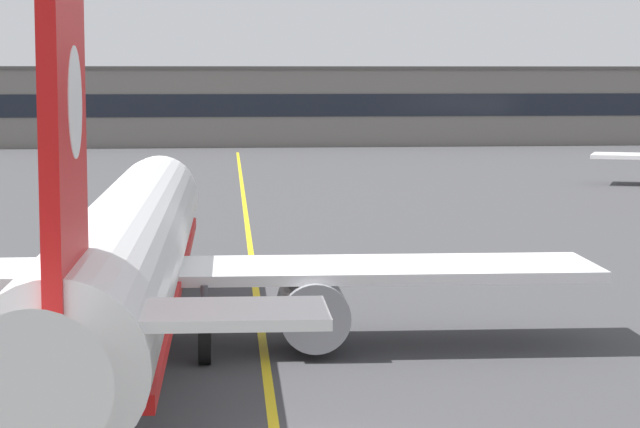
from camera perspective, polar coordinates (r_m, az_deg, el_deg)
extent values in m
cube|color=yellow|center=(61.88, -2.97, -2.46)|extent=(5.85, 179.92, 0.01)
cylinder|color=white|center=(43.76, -8.49, -1.54)|extent=(5.00, 36.11, 3.80)
cone|color=white|center=(62.89, -7.12, 0.85)|extent=(3.69, 2.72, 3.61)
cone|color=white|center=(24.69, -12.05, -6.76)|extent=(2.94, 2.89, 2.85)
cube|color=red|center=(43.91, -8.47, -2.89)|extent=(4.82, 33.23, 0.44)
cube|color=black|center=(60.94, -7.23, 1.31)|extent=(2.89, 1.19, 0.60)
cube|color=white|center=(44.47, -8.42, -2.53)|extent=(32.14, 5.86, 0.36)
cylinder|color=gray|center=(43.64, -0.33, -4.25)|extent=(2.42, 3.67, 2.30)
cylinder|color=black|center=(45.46, -0.47, -3.82)|extent=(1.96, 0.24, 1.95)
cube|color=red|center=(27.67, -11.21, 3.34)|extent=(0.56, 4.81, 7.20)
cylinder|color=white|center=(27.94, -11.16, 4.85)|extent=(0.52, 2.41, 2.40)
cube|color=white|center=(27.51, -11.20, -4.43)|extent=(11.09, 3.16, 0.24)
cylinder|color=#4C4C51|center=(58.36, -7.35, -1.57)|extent=(0.24, 0.24, 1.60)
cylinder|color=black|center=(58.51, -7.33, -2.57)|extent=(0.43, 0.91, 0.90)
cylinder|color=#4C4C51|center=(42.36, -12.19, -4.24)|extent=(0.24, 0.24, 1.60)
cylinder|color=black|center=(42.58, -12.15, -5.73)|extent=(0.44, 1.31, 1.30)
cylinder|color=#4C4C51|center=(41.93, -5.12, -4.23)|extent=(0.24, 0.24, 1.60)
cylinder|color=black|center=(42.15, -5.10, -5.73)|extent=(0.44, 1.31, 1.30)
cone|color=orange|center=(60.21, -7.13, -2.48)|extent=(0.36, 0.36, 0.55)
cylinder|color=white|center=(60.20, -7.14, -2.46)|extent=(0.23, 0.23, 0.07)
cube|color=orange|center=(60.25, -7.13, -2.73)|extent=(0.44, 0.44, 0.03)
cube|color=slate|center=(166.91, -2.91, 4.72)|extent=(154.78, 12.00, 9.64)
cube|color=black|center=(160.86, -2.80, 4.80)|extent=(148.59, 0.12, 2.80)
cube|color=#4E4A47|center=(166.85, -2.92, 6.44)|extent=(155.18, 12.40, 0.40)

